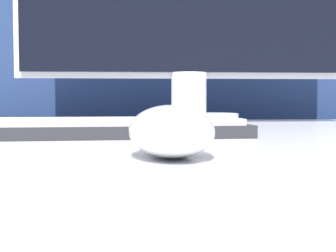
{
  "coord_description": "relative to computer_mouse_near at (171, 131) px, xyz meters",
  "views": [
    {
      "loc": [
        -0.02,
        -0.56,
        0.81
      ],
      "look_at": [
        0.01,
        -0.13,
        0.78
      ],
      "focal_mm": 50.0,
      "sensor_mm": 36.0,
      "label": 1
    }
  ],
  "objects": [
    {
      "name": "keyboard",
      "position": [
        -0.08,
        0.22,
        -0.01
      ],
      "size": [
        0.41,
        0.14,
        0.02
      ],
      "rotation": [
        0.0,
        0.0,
        0.06
      ],
      "color": "#28282D",
      "rests_on": "desk"
    },
    {
      "name": "partition_panel",
      "position": [
        -0.01,
        0.84,
        -0.24
      ],
      "size": [
        5.0,
        0.03,
        1.07
      ],
      "color": "navy",
      "rests_on": "ground_plane"
    },
    {
      "name": "computer_mouse_near",
      "position": [
        0.0,
        0.0,
        0.0
      ],
      "size": [
        0.08,
        0.12,
        0.04
      ],
      "rotation": [
        0.0,
        0.0,
        0.05
      ],
      "color": "white",
      "rests_on": "desk"
    }
  ]
}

